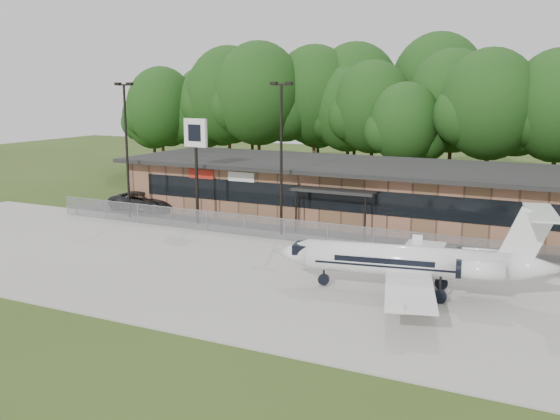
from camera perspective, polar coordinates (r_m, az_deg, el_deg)
The scene contains 11 objects.
ground at distance 26.33m, azimuth -6.08°, elevation -10.94°, with size 160.00×160.00×0.00m, color #334518.
apron at distance 32.94m, azimuth 1.41°, elevation -6.22°, with size 64.00×18.00×0.08m, color #9E9B93.
parking_lot at distance 43.29m, azimuth 7.83°, elevation -2.09°, with size 50.00×9.00×0.06m, color #383835.
terminal at distance 47.02m, azimuth 9.62°, elevation 1.58°, with size 41.00×11.65×4.30m.
fence at distance 38.98m, azimuth 5.75°, elevation -2.40°, with size 46.00×0.04×1.52m.
treeline at distance 63.95m, azimuth 14.52°, elevation 8.68°, with size 72.00×12.00×15.00m, color #123310, non-canonical shape.
light_pole_left at distance 48.57m, azimuth -13.87°, elevation 6.24°, with size 1.55×0.30×10.23m.
light_pole_mid at distance 41.44m, azimuth 0.11°, elevation 5.76°, with size 1.55×0.30×10.23m.
business_jet at distance 30.58m, azimuth 12.29°, elevation -4.75°, with size 13.52×12.12×4.55m.
suv at distance 51.74m, azimuth -12.29°, elevation 0.81°, with size 2.68×5.80×1.61m, color #272729.
pole_sign at distance 45.18m, azimuth -7.71°, elevation 6.00°, with size 2.03×0.52×7.70m.
Camera 1 is at (13.18, -20.53, 9.88)m, focal length 40.00 mm.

